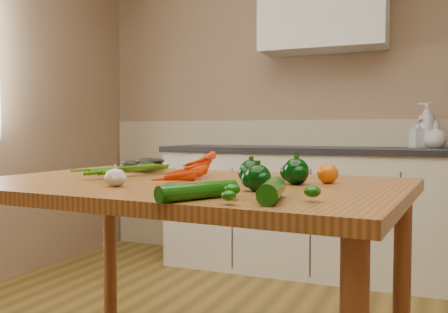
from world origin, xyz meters
TOP-DOWN VIEW (x-y plane):
  - room at (0.00, 0.17)m, footprint 4.04×5.04m
  - counter_run at (0.21, 2.19)m, footprint 2.84×0.64m
  - table at (-0.17, 0.27)m, footprint 1.61×1.09m
  - soap_bottle_a at (0.61, 2.36)m, footprint 0.15×0.15m
  - soap_bottle_b at (0.56, 2.33)m, footprint 0.13×0.13m
  - soap_bottle_c at (0.67, 2.29)m, footprint 0.19×0.19m
  - carrot_bunch at (-0.27, 0.36)m, footprint 0.30×0.24m
  - leafy_greens at (-0.57, 0.60)m, footprint 0.22×0.20m
  - garlic_bulb at (-0.30, 0.03)m, footprint 0.07×0.07m
  - pepper_a at (0.09, 0.28)m, footprint 0.08×0.08m
  - pepper_b at (0.23, 0.33)m, footprint 0.09×0.09m
  - pepper_c at (0.18, 0.09)m, footprint 0.08×0.08m
  - tomato_a at (0.04, 0.42)m, footprint 0.07×0.07m
  - tomato_b at (0.20, 0.42)m, footprint 0.06×0.06m
  - tomato_c at (0.33, 0.40)m, footprint 0.08×0.08m
  - zucchini_a at (0.28, -0.09)m, footprint 0.10×0.22m
  - zucchini_b at (0.09, -0.14)m, footprint 0.16×0.25m

SIDE VIEW (x-z plane):
  - counter_run at x=0.21m, z-range -0.11..1.03m
  - table at x=-0.17m, z-range 0.32..1.16m
  - zucchini_b at x=0.09m, z-range 0.83..0.88m
  - zucchini_a at x=0.28m, z-range 0.83..0.89m
  - tomato_b at x=0.20m, z-range 0.83..0.89m
  - garlic_bulb at x=-0.30m, z-range 0.83..0.89m
  - tomato_a at x=0.04m, z-range 0.83..0.89m
  - tomato_c at x=0.33m, z-range 0.83..0.90m
  - carrot_bunch at x=-0.27m, z-range 0.83..0.91m
  - pepper_c at x=0.18m, z-range 0.83..0.91m
  - pepper_a at x=0.09m, z-range 0.83..0.92m
  - pepper_b at x=0.23m, z-range 0.83..0.92m
  - leafy_greens at x=-0.57m, z-range 0.83..0.94m
  - soap_bottle_c at x=0.67m, z-range 0.90..1.07m
  - soap_bottle_b at x=0.56m, z-range 0.90..1.10m
  - soap_bottle_a at x=0.61m, z-range 0.90..1.21m
  - room at x=0.00m, z-range -0.07..2.57m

